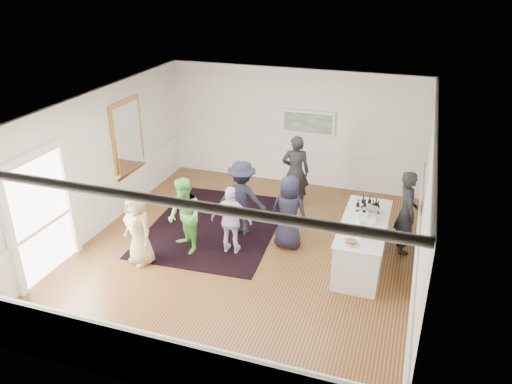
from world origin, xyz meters
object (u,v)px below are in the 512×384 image
(serving_table, at_px, (362,243))
(guest_dark_a, at_px, (242,198))
(guest_green, at_px, (185,216))
(guest_tan, at_px, (138,228))
(ice_bucket, at_px, (372,214))
(guest_dark_b, at_px, (295,172))
(guest_lilac, at_px, (231,220))
(bartender, at_px, (407,212))
(guest_navy, at_px, (289,212))
(nut_bowl, at_px, (351,242))

(serving_table, height_order, guest_dark_a, guest_dark_a)
(guest_green, xyz_separation_m, guest_dark_a, (0.88, 1.10, 0.05))
(guest_tan, distance_m, ice_bucket, 4.71)
(serving_table, bearing_deg, guest_dark_b, 132.71)
(guest_tan, distance_m, guest_lilac, 1.91)
(guest_tan, bearing_deg, ice_bucket, 44.93)
(guest_tan, relative_size, guest_dark_a, 0.90)
(guest_green, distance_m, guest_lilac, 0.99)
(guest_green, bearing_deg, ice_bucket, 52.35)
(bartender, distance_m, guest_dark_b, 3.04)
(guest_lilac, distance_m, guest_navy, 1.24)
(serving_table, distance_m, guest_dark_a, 2.81)
(serving_table, xyz_separation_m, nut_bowl, (-0.12, -0.93, 0.52))
(guest_green, relative_size, guest_dark_a, 0.95)
(serving_table, bearing_deg, guest_dark_a, 171.35)
(guest_green, distance_m, guest_dark_a, 1.41)
(guest_navy, bearing_deg, bartender, -159.23)
(serving_table, height_order, bartender, bartender)
(guest_dark_b, bearing_deg, bartender, 139.86)
(guest_lilac, bearing_deg, ice_bucket, -171.44)
(bartender, height_order, guest_lilac, bartender)
(bartender, bearing_deg, ice_bucket, 117.59)
(ice_bucket, bearing_deg, guest_tan, -160.57)
(guest_dark_a, height_order, guest_navy, guest_dark_a)
(guest_tan, xyz_separation_m, ice_bucket, (4.43, 1.56, 0.29))
(bartender, height_order, guest_dark_b, guest_dark_b)
(bartender, height_order, guest_green, bartender)
(guest_dark_b, relative_size, ice_bucket, 7.26)
(guest_dark_a, xyz_separation_m, guest_dark_b, (0.78, 1.72, 0.07))
(guest_navy, bearing_deg, guest_lilac, 35.66)
(serving_table, xyz_separation_m, bartender, (0.77, 0.82, 0.43))
(guest_dark_b, bearing_deg, guest_lilac, 59.79)
(guest_green, bearing_deg, guest_tan, -94.36)
(guest_lilac, bearing_deg, guest_green, 12.10)
(guest_dark_b, bearing_deg, guest_dark_a, 50.97)
(guest_dark_a, xyz_separation_m, nut_bowl, (2.63, -1.35, 0.12))
(serving_table, distance_m, ice_bucket, 0.63)
(guest_navy, relative_size, ice_bucket, 6.36)
(guest_tan, relative_size, ice_bucket, 6.11)
(guest_green, height_order, guest_lilac, guest_green)
(guest_dark_b, bearing_deg, guest_green, 44.84)
(guest_green, distance_m, guest_dark_b, 3.27)
(guest_tan, height_order, guest_dark_a, guest_dark_a)
(guest_tan, relative_size, nut_bowl, 5.89)
(serving_table, bearing_deg, guest_green, -169.44)
(guest_dark_a, bearing_deg, ice_bucket, 175.83)
(guest_tan, relative_size, guest_green, 0.96)
(guest_dark_a, height_order, guest_dark_b, guest_dark_b)
(guest_green, height_order, guest_dark_b, guest_dark_b)
(bartender, bearing_deg, guest_tan, 96.88)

